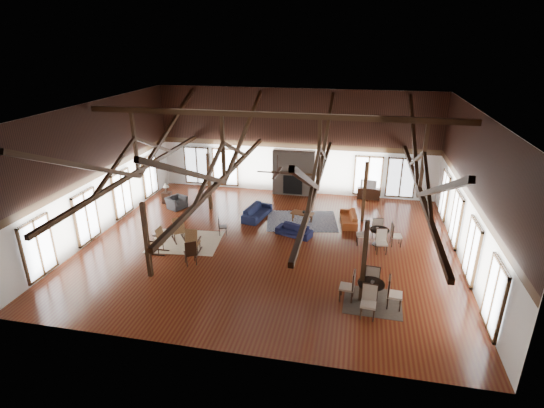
% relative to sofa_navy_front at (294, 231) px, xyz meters
% --- Properties ---
extents(floor, '(16.00, 16.00, 0.00)m').
position_rel_sofa_navy_front_xyz_m(floor, '(-0.89, -1.14, -0.24)').
color(floor, '#572812').
rests_on(floor, ground).
extents(ceiling, '(16.00, 14.00, 0.02)m').
position_rel_sofa_navy_front_xyz_m(ceiling, '(-0.89, -1.14, 5.76)').
color(ceiling, black).
rests_on(ceiling, wall_back).
extents(wall_back, '(16.00, 0.02, 6.00)m').
position_rel_sofa_navy_front_xyz_m(wall_back, '(-0.89, 5.86, 2.76)').
color(wall_back, silver).
rests_on(wall_back, floor).
extents(wall_front, '(16.00, 0.02, 6.00)m').
position_rel_sofa_navy_front_xyz_m(wall_front, '(-0.89, -8.14, 2.76)').
color(wall_front, silver).
rests_on(wall_front, floor).
extents(wall_left, '(0.02, 14.00, 6.00)m').
position_rel_sofa_navy_front_xyz_m(wall_left, '(-8.89, -1.14, 2.76)').
color(wall_left, silver).
rests_on(wall_left, floor).
extents(wall_right, '(0.02, 14.00, 6.00)m').
position_rel_sofa_navy_front_xyz_m(wall_right, '(7.11, -1.14, 2.76)').
color(wall_right, silver).
rests_on(wall_right, floor).
extents(roof_truss, '(15.60, 14.07, 3.14)m').
position_rel_sofa_navy_front_xyz_m(roof_truss, '(-0.89, -1.14, 3.79)').
color(roof_truss, '#321D0D').
rests_on(roof_truss, wall_back).
extents(post_grid, '(8.16, 7.16, 3.05)m').
position_rel_sofa_navy_front_xyz_m(post_grid, '(-0.89, -1.14, 1.28)').
color(post_grid, '#321D0D').
rests_on(post_grid, floor).
extents(fireplace, '(2.50, 0.69, 2.60)m').
position_rel_sofa_navy_front_xyz_m(fireplace, '(-0.89, 5.53, 1.05)').
color(fireplace, '#716356').
rests_on(fireplace, floor).
extents(ceiling_fan, '(1.60, 1.60, 0.75)m').
position_rel_sofa_navy_front_xyz_m(ceiling_fan, '(-0.39, -2.14, 3.49)').
color(ceiling_fan, black).
rests_on(ceiling_fan, roof_truss).
extents(sofa_navy_front, '(1.79, 1.16, 0.49)m').
position_rel_sofa_navy_front_xyz_m(sofa_navy_front, '(0.00, 0.00, 0.00)').
color(sofa_navy_front, '#141739').
rests_on(sofa_navy_front, floor).
extents(sofa_navy_left, '(2.20, 1.22, 0.61)m').
position_rel_sofa_navy_front_xyz_m(sofa_navy_left, '(-2.17, 1.69, 0.06)').
color(sofa_navy_left, '#131835').
rests_on(sofa_navy_left, floor).
extents(sofa_orange, '(1.98, 0.96, 0.56)m').
position_rel_sofa_navy_front_xyz_m(sofa_orange, '(2.44, 1.91, 0.03)').
color(sofa_orange, '#9D471E').
rests_on(sofa_orange, floor).
extents(coffee_table, '(1.20, 0.78, 0.42)m').
position_rel_sofa_navy_front_xyz_m(coffee_table, '(0.15, 1.77, 0.12)').
color(coffee_table, brown).
rests_on(coffee_table, floor).
extents(vase, '(0.21, 0.21, 0.17)m').
position_rel_sofa_navy_front_xyz_m(vase, '(0.23, 1.72, 0.27)').
color(vase, '#B2B2B2').
rests_on(vase, coffee_table).
extents(armchair, '(1.23, 1.17, 0.62)m').
position_rel_sofa_navy_front_xyz_m(armchair, '(-6.73, 2.09, 0.07)').
color(armchair, '#2C2C2F').
rests_on(armchair, floor).
extents(side_table_lamp, '(0.46, 0.46, 1.17)m').
position_rel_sofa_navy_front_xyz_m(side_table_lamp, '(-7.55, 2.70, 0.20)').
color(side_table_lamp, black).
rests_on(side_table_lamp, floor).
extents(rocking_chair_a, '(0.93, 1.01, 1.17)m').
position_rel_sofa_navy_front_xyz_m(rocking_chair_a, '(-5.01, -1.60, 0.31)').
color(rocking_chair_a, olive).
rests_on(rocking_chair_a, floor).
extents(rocking_chair_b, '(0.56, 0.95, 1.18)m').
position_rel_sofa_navy_front_xyz_m(rocking_chair_b, '(-3.94, -2.61, 0.31)').
color(rocking_chair_b, olive).
rests_on(rocking_chair_b, floor).
extents(rocking_chair_c, '(0.94, 0.53, 1.20)m').
position_rel_sofa_navy_front_xyz_m(rocking_chair_c, '(-5.39, -2.85, 0.32)').
color(rocking_chair_c, olive).
rests_on(rocking_chair_c, floor).
extents(side_chair_a, '(0.48, 0.48, 0.89)m').
position_rel_sofa_navy_front_xyz_m(side_chair_a, '(-3.34, -0.60, 0.27)').
color(side_chair_a, black).
rests_on(side_chair_a, floor).
extents(side_chair_b, '(0.64, 0.64, 1.09)m').
position_rel_sofa_navy_front_xyz_m(side_chair_b, '(-3.65, -3.55, 0.39)').
color(side_chair_b, black).
rests_on(side_chair_b, floor).
extents(cafe_table_near, '(2.17, 2.17, 1.12)m').
position_rel_sofa_navy_front_xyz_m(cafe_table_near, '(3.41, -4.78, 0.32)').
color(cafe_table_near, black).
rests_on(cafe_table_near, floor).
extents(cafe_table_far, '(2.02, 2.02, 1.04)m').
position_rel_sofa_navy_front_xyz_m(cafe_table_far, '(3.82, -0.18, 0.28)').
color(cafe_table_far, black).
rests_on(cafe_table_far, floor).
extents(cup_near, '(0.16, 0.16, 0.10)m').
position_rel_sofa_navy_front_xyz_m(cup_near, '(3.45, -4.78, 0.61)').
color(cup_near, '#B2B2B2').
rests_on(cup_near, cafe_table_near).
extents(cup_far, '(0.15, 0.15, 0.09)m').
position_rel_sofa_navy_front_xyz_m(cup_far, '(3.72, -0.18, 0.55)').
color(cup_far, '#B2B2B2').
rests_on(cup_far, cafe_table_far).
extents(tv_console, '(1.25, 0.47, 0.62)m').
position_rel_sofa_navy_front_xyz_m(tv_console, '(3.42, 5.61, 0.07)').
color(tv_console, black).
rests_on(tv_console, floor).
extents(television, '(0.88, 0.23, 0.50)m').
position_rel_sofa_navy_front_xyz_m(television, '(3.38, 5.61, 0.63)').
color(television, '#B2B2B2').
rests_on(television, tv_console).
extents(rug_tan, '(3.28, 2.69, 0.01)m').
position_rel_sofa_navy_front_xyz_m(rug_tan, '(-4.69, -1.64, -0.24)').
color(rug_tan, '#CAAB8C').
rests_on(rug_tan, floor).
extents(rug_navy, '(3.85, 3.15, 0.01)m').
position_rel_sofa_navy_front_xyz_m(rug_navy, '(0.13, 1.72, -0.24)').
color(rug_navy, '#192247').
rests_on(rug_navy, floor).
extents(rug_dark, '(2.04, 1.87, 0.01)m').
position_rel_sofa_navy_front_xyz_m(rug_dark, '(3.52, -4.69, -0.24)').
color(rug_dark, black).
rests_on(rug_dark, floor).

